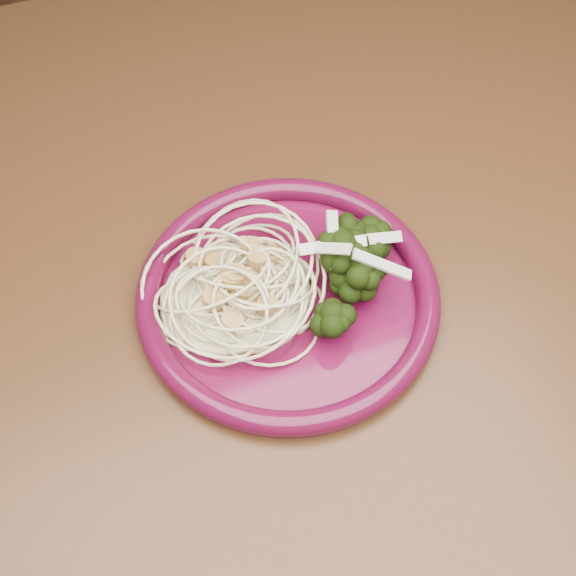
% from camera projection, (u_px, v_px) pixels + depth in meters
% --- Properties ---
extents(dining_table, '(1.20, 0.80, 0.75)m').
position_uv_depth(dining_table, '(289.00, 306.00, 0.75)').
color(dining_table, '#472814').
rests_on(dining_table, ground).
extents(dinner_plate, '(0.30, 0.30, 0.02)m').
position_uv_depth(dinner_plate, '(288.00, 296.00, 0.63)').
color(dinner_plate, '#500927').
rests_on(dinner_plate, dining_table).
extents(spaghetti_pile, '(0.15, 0.14, 0.03)m').
position_uv_depth(spaghetti_pile, '(235.00, 290.00, 0.62)').
color(spaghetti_pile, beige).
rests_on(spaghetti_pile, dinner_plate).
extents(scallop_cluster, '(0.13, 0.13, 0.03)m').
position_uv_depth(scallop_cluster, '(233.00, 266.00, 0.60)').
color(scallop_cluster, tan).
rests_on(scallop_cluster, spaghetti_pile).
extents(broccoli_pile, '(0.11, 0.14, 0.04)m').
position_uv_depth(broccoli_pile, '(353.00, 282.00, 0.62)').
color(broccoli_pile, black).
rests_on(broccoli_pile, dinner_plate).
extents(onion_garnish, '(0.07, 0.09, 0.05)m').
position_uv_depth(onion_garnish, '(355.00, 261.00, 0.59)').
color(onion_garnish, beige).
rests_on(onion_garnish, broccoli_pile).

